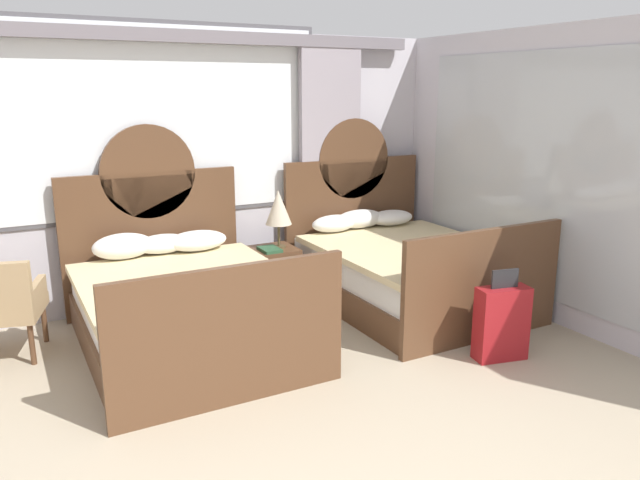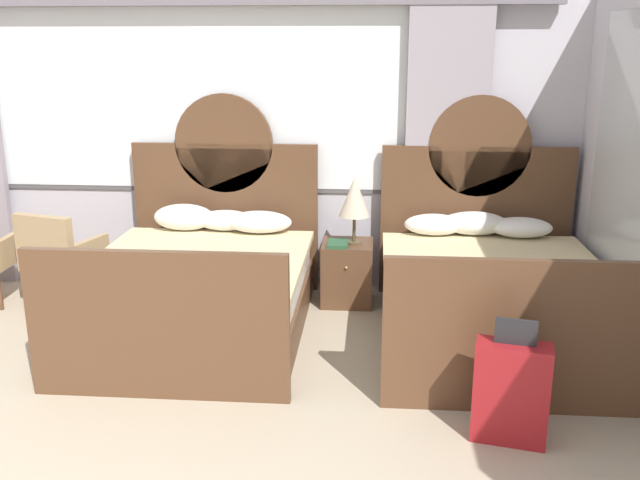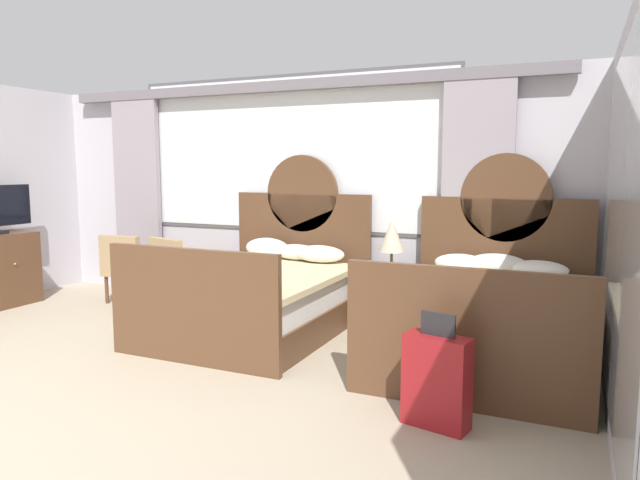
{
  "view_description": "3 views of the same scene",
  "coord_description": "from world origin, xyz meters",
  "px_view_note": "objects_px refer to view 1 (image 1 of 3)",
  "views": [
    {
      "loc": [
        -1.07,
        -1.59,
        2.16
      ],
      "look_at": [
        1.2,
        2.59,
        0.96
      ],
      "focal_mm": 34.21,
      "sensor_mm": 36.0,
      "label": 1
    },
    {
      "loc": [
        1.6,
        -1.88,
        2.23
      ],
      "look_at": [
        1.23,
        2.87,
        0.88
      ],
      "focal_mm": 38.62,
      "sensor_mm": 36.0,
      "label": 2
    },
    {
      "loc": [
        3.19,
        -1.81,
        1.68
      ],
      "look_at": [
        1.19,
        2.65,
        1.06
      ],
      "focal_mm": 32.31,
      "sensor_mm": 36.0,
      "label": 3
    }
  ],
  "objects_px": {
    "bed_near_mirror": "(404,267)",
    "table_lamp_on_nightstand": "(278,208)",
    "bed_near_window": "(184,303)",
    "suitcase_on_floor": "(501,323)",
    "nightstand_between_beds": "(274,274)",
    "book_on_nightstand": "(270,249)",
    "armchair_by_window_left": "(1,303)"
  },
  "relations": [
    {
      "from": "bed_near_mirror",
      "to": "table_lamp_on_nightstand",
      "type": "height_order",
      "value": "bed_near_mirror"
    },
    {
      "from": "bed_near_window",
      "to": "bed_near_mirror",
      "type": "distance_m",
      "value": 2.28
    },
    {
      "from": "suitcase_on_floor",
      "to": "nightstand_between_beds",
      "type": "bearing_deg",
      "value": 115.33
    },
    {
      "from": "table_lamp_on_nightstand",
      "to": "suitcase_on_floor",
      "type": "height_order",
      "value": "table_lamp_on_nightstand"
    },
    {
      "from": "bed_near_window",
      "to": "suitcase_on_floor",
      "type": "relative_size",
      "value": 2.93
    },
    {
      "from": "table_lamp_on_nightstand",
      "to": "suitcase_on_floor",
      "type": "xyz_separation_m",
      "value": [
        0.98,
        -2.17,
        -0.66
      ]
    },
    {
      "from": "book_on_nightstand",
      "to": "armchair_by_window_left",
      "type": "xyz_separation_m",
      "value": [
        -2.43,
        -0.18,
        -0.09
      ]
    },
    {
      "from": "nightstand_between_beds",
      "to": "armchair_by_window_left",
      "type": "height_order",
      "value": "armchair_by_window_left"
    },
    {
      "from": "nightstand_between_beds",
      "to": "bed_near_mirror",
      "type": "bearing_deg",
      "value": -31.41
    },
    {
      "from": "bed_near_window",
      "to": "suitcase_on_floor",
      "type": "bearing_deg",
      "value": -34.35
    },
    {
      "from": "bed_near_mirror",
      "to": "armchair_by_window_left",
      "type": "distance_m",
      "value": 3.68
    },
    {
      "from": "bed_near_window",
      "to": "suitcase_on_floor",
      "type": "xyz_separation_m",
      "value": [
        2.17,
        -1.49,
        -0.07
      ]
    },
    {
      "from": "bed_near_mirror",
      "to": "nightstand_between_beds",
      "type": "relative_size",
      "value": 4.0
    },
    {
      "from": "suitcase_on_floor",
      "to": "book_on_nightstand",
      "type": "bearing_deg",
      "value": 117.99
    },
    {
      "from": "book_on_nightstand",
      "to": "suitcase_on_floor",
      "type": "relative_size",
      "value": 0.34
    },
    {
      "from": "bed_near_mirror",
      "to": "suitcase_on_floor",
      "type": "distance_m",
      "value": 1.49
    },
    {
      "from": "bed_near_window",
      "to": "armchair_by_window_left",
      "type": "bearing_deg",
      "value": 162.72
    },
    {
      "from": "bed_near_mirror",
      "to": "nightstand_between_beds",
      "type": "height_order",
      "value": "bed_near_mirror"
    },
    {
      "from": "bed_near_window",
      "to": "nightstand_between_beds",
      "type": "bearing_deg",
      "value": 31.36
    },
    {
      "from": "nightstand_between_beds",
      "to": "suitcase_on_floor",
      "type": "height_order",
      "value": "suitcase_on_floor"
    },
    {
      "from": "bed_near_window",
      "to": "table_lamp_on_nightstand",
      "type": "relative_size",
      "value": 3.72
    },
    {
      "from": "bed_near_mirror",
      "to": "book_on_nightstand",
      "type": "distance_m",
      "value": 1.38
    },
    {
      "from": "suitcase_on_floor",
      "to": "bed_near_mirror",
      "type": "bearing_deg",
      "value": 85.76
    },
    {
      "from": "table_lamp_on_nightstand",
      "to": "armchair_by_window_left",
      "type": "height_order",
      "value": "table_lamp_on_nightstand"
    },
    {
      "from": "book_on_nightstand",
      "to": "nightstand_between_beds",
      "type": "bearing_deg",
      "value": 48.14
    },
    {
      "from": "bed_near_mirror",
      "to": "table_lamp_on_nightstand",
      "type": "relative_size",
      "value": 3.72
    },
    {
      "from": "table_lamp_on_nightstand",
      "to": "bed_near_mirror",
      "type": "bearing_deg",
      "value": -32.12
    },
    {
      "from": "bed_near_mirror",
      "to": "suitcase_on_floor",
      "type": "height_order",
      "value": "bed_near_mirror"
    },
    {
      "from": "bed_near_mirror",
      "to": "table_lamp_on_nightstand",
      "type": "bearing_deg",
      "value": 147.88
    },
    {
      "from": "armchair_by_window_left",
      "to": "suitcase_on_floor",
      "type": "height_order",
      "value": "armchair_by_window_left"
    },
    {
      "from": "book_on_nightstand",
      "to": "suitcase_on_floor",
      "type": "height_order",
      "value": "suitcase_on_floor"
    },
    {
      "from": "book_on_nightstand",
      "to": "suitcase_on_floor",
      "type": "xyz_separation_m",
      "value": [
        1.11,
        -2.09,
        -0.26
      ]
    }
  ]
}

